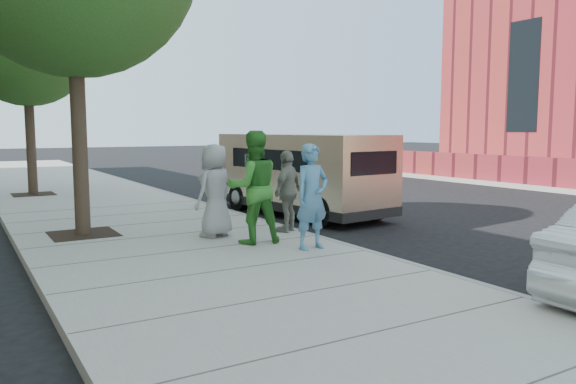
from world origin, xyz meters
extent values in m
plane|color=black|center=(0.00, 0.00, 0.00)|extent=(120.00, 120.00, 0.00)
cube|color=gray|center=(-1.00, 0.00, 0.07)|extent=(5.00, 60.00, 0.15)
cube|color=gray|center=(1.44, 0.00, 0.07)|extent=(0.12, 60.00, 0.16)
cube|color=black|center=(-2.30, 2.40, 0.15)|extent=(1.20, 1.20, 0.01)
cylinder|color=#38281E|center=(-2.30, 2.40, 2.13)|extent=(0.28, 0.28, 3.96)
cube|color=black|center=(-2.30, 10.00, 0.15)|extent=(1.20, 1.20, 0.01)
cylinder|color=#38281E|center=(-2.30, 10.00, 1.91)|extent=(0.28, 0.28, 3.52)
sphere|color=#29521B|center=(-2.30, 10.00, 4.71)|extent=(3.80, 3.80, 3.80)
sphere|color=#29521B|center=(-1.70, 9.60, 5.21)|extent=(2.85, 2.85, 2.85)
sphere|color=#29521B|center=(-2.80, 10.50, 5.01)|extent=(2.66, 2.66, 2.66)
cylinder|color=gray|center=(0.41, 0.54, 0.76)|extent=(0.06, 0.06, 1.22)
cube|color=gray|center=(0.41, 0.54, 1.41)|extent=(0.25, 0.12, 0.09)
cube|color=#2D2D30|center=(0.32, 0.56, 1.56)|extent=(0.15, 0.14, 0.24)
cube|color=#2D2D30|center=(0.50, 0.52, 1.56)|extent=(0.15, 0.14, 0.24)
cube|color=tan|center=(3.09, 3.14, 1.10)|extent=(2.39, 5.11, 1.82)
cube|color=tan|center=(2.78, 5.82, 0.65)|extent=(1.73, 0.69, 0.78)
cube|color=black|center=(3.38, 0.68, 1.42)|extent=(1.36, 0.18, 0.50)
cylinder|color=black|center=(2.10, 4.66, 0.35)|extent=(0.32, 0.72, 0.69)
cylinder|color=black|center=(3.70, 4.85, 0.35)|extent=(0.32, 0.72, 0.69)
cylinder|color=black|center=(2.49, 1.33, 0.35)|extent=(0.32, 0.72, 0.69)
cylinder|color=black|center=(4.09, 1.52, 0.35)|extent=(0.32, 0.72, 0.69)
imported|color=teal|center=(0.72, -0.93, 1.03)|extent=(0.67, 0.47, 1.75)
imported|color=#33822A|center=(0.11, 0.00, 1.13)|extent=(1.07, 0.90, 1.97)
imported|color=#9A999C|center=(-0.23, 0.89, 1.01)|extent=(0.99, 0.86, 1.72)
imported|color=gray|center=(1.20, 0.66, 0.94)|extent=(0.99, 0.81, 1.58)
camera|label=1|loc=(-4.35, -8.64, 2.14)|focal=35.00mm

